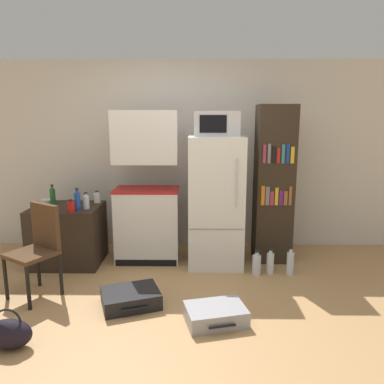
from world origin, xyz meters
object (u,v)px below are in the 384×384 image
kitchen_hutch (147,193)px  water_bottle_middle (290,263)px  bottle_blue_soda (77,201)px  side_table (68,235)px  chair (39,243)px  water_bottle_back (257,264)px  bottle_green_tall (53,196)px  bottle_clear_short (86,202)px  suitcase_small_flat (216,314)px  bowl (47,201)px  suitcase_large_flat (131,298)px  microwave (216,124)px  bottle_milk_white (97,198)px  water_bottle_front (270,263)px  handbag (9,334)px  bookshelf (274,185)px  bottle_ketchup_red (71,207)px  refrigerator (215,201)px

kitchen_hutch → water_bottle_middle: (1.68, -0.44, -0.71)m
bottle_blue_soda → side_table: bearing=140.2°
chair → water_bottle_back: size_ratio=3.17×
bottle_blue_soda → chair: size_ratio=0.28×
bottle_green_tall → bottle_clear_short: (0.47, -0.21, -0.02)m
suitcase_small_flat → side_table: bearing=128.3°
chair → water_bottle_back: bearing=44.3°
side_table → bottle_clear_short: size_ratio=4.16×
suitcase_small_flat → water_bottle_middle: 1.37m
bowl → water_bottle_middle: (2.95, -0.53, -0.59)m
suitcase_small_flat → suitcase_large_flat: bearing=146.3°
microwave → water_bottle_back: bearing=-37.6°
bottle_milk_white → suitcase_large_flat: bottle_milk_white is taller
bottle_milk_white → bottle_blue_soda: bearing=-109.6°
suitcase_small_flat → water_bottle_back: size_ratio=2.00×
suitcase_large_flat → water_bottle_front: 1.67m
bottle_clear_short → bottle_milk_white: size_ratio=1.30×
water_bottle_back → bottle_milk_white: bearing=164.3°
side_table → chair: bearing=-89.9°
suitcase_large_flat → water_bottle_front: size_ratio=2.09×
kitchen_hutch → handbag: (-0.85, -1.86, -0.73)m
kitchen_hutch → bottle_blue_soda: bearing=-160.4°
chair → suitcase_large_flat: bearing=18.1°
chair → water_bottle_front: chair is taller
bowl → water_bottle_middle: bowl is taller
kitchen_hutch → bookshelf: bookshelf is taller
bottle_green_tall → bottle_ketchup_red: bearing=-47.0°
microwave → bookshelf: bearing=10.4°
bottle_clear_short → bowl: size_ratio=1.32×
bottle_ketchup_red → water_bottle_middle: size_ratio=0.43×
kitchen_hutch → suitcase_large_flat: (-0.02, -1.18, -0.78)m
side_table → bottle_green_tall: bottle_green_tall is taller
kitchen_hutch → bowl: bearing=175.9°
bottle_clear_short → water_bottle_back: bearing=-6.7°
kitchen_hutch → bottle_clear_short: bearing=-162.5°
refrigerator → bottle_green_tall: bearing=177.5°
bookshelf → water_bottle_back: bookshelf is taller
side_table → suitcase_large_flat: 1.45m
bottle_blue_soda → suitcase_large_flat: size_ratio=0.41×
water_bottle_back → bottle_blue_soda: bearing=175.1°
bottle_green_tall → bowl: 0.17m
suitcase_large_flat → microwave: bearing=32.0°
bottle_blue_soda → bottle_clear_short: 0.11m
bottle_milk_white → bowl: size_ratio=1.01×
microwave → suitcase_large_flat: microwave is taller
refrigerator → suitcase_small_flat: refrigerator is taller
bowl → water_bottle_front: (2.73, -0.50, -0.61)m
bottle_milk_white → water_bottle_back: 2.11m
kitchen_hutch → bowl: size_ratio=12.59×
side_table → water_bottle_middle: side_table is taller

